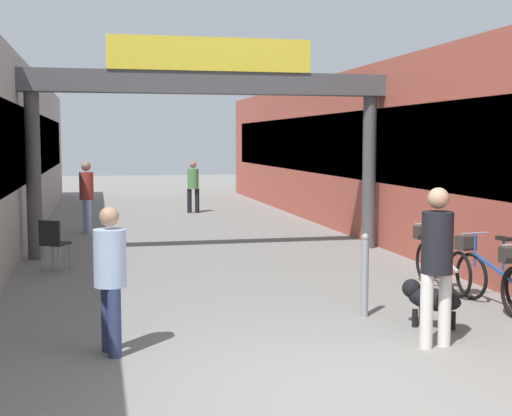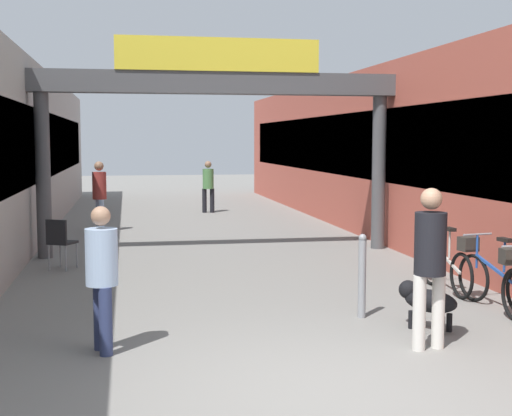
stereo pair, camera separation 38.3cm
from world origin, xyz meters
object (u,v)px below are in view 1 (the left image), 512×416
at_px(dog_on_leash, 429,299).
at_px(pedestrian_companion, 110,271).
at_px(bicycle_blue_second, 491,274).
at_px(cafe_chair_black_nearer, 53,240).
at_px(pedestrian_carrying_crate, 87,192).
at_px(pedestrian_elderly_walking, 193,184).
at_px(pedestrian_with_dog, 437,256).
at_px(bollard_post_metal, 365,274).
at_px(bicycle_silver_third, 439,260).

bearing_deg(dog_on_leash, pedestrian_companion, -175.91).
relative_size(bicycle_blue_second, cafe_chair_black_nearer, 1.88).
distance_m(pedestrian_carrying_crate, cafe_chair_black_nearer, 5.20).
bearing_deg(pedestrian_elderly_walking, pedestrian_with_dog, -87.34).
xyz_separation_m(pedestrian_carrying_crate, dog_on_leash, (4.15, -9.96, -0.64)).
height_order(pedestrian_with_dog, bollard_post_metal, pedestrian_with_dog).
xyz_separation_m(pedestrian_companion, bollard_post_metal, (3.19, 0.94, -0.34)).
xyz_separation_m(pedestrian_carrying_crate, bicycle_silver_third, (5.30, -7.91, -0.56)).
distance_m(pedestrian_with_dog, cafe_chair_black_nearer, 7.08).
bearing_deg(bicycle_silver_third, dog_on_leash, -119.39).
bearing_deg(bicycle_blue_second, cafe_chair_black_nearer, 146.64).
bearing_deg(pedestrian_carrying_crate, bicycle_silver_third, -56.17).
height_order(pedestrian_with_dog, bicycle_silver_third, pedestrian_with_dog).
distance_m(pedestrian_with_dog, pedestrian_carrying_crate, 11.39).
height_order(pedestrian_companion, pedestrian_carrying_crate, pedestrian_carrying_crate).
bearing_deg(bollard_post_metal, cafe_chair_black_nearer, 134.64).
height_order(bicycle_blue_second, bollard_post_metal, bollard_post_metal).
xyz_separation_m(pedestrian_with_dog, pedestrian_companion, (-3.46, 0.50, -0.12)).
bearing_deg(dog_on_leash, bicycle_blue_second, 33.21).
bearing_deg(bollard_post_metal, bicycle_blue_second, 5.85).
height_order(bicycle_blue_second, cafe_chair_black_nearer, bicycle_blue_second).
distance_m(dog_on_leash, bollard_post_metal, 0.90).
bearing_deg(pedestrian_companion, dog_on_leash, 4.09).
bearing_deg(pedestrian_companion, pedestrian_elderly_walking, 79.12).
xyz_separation_m(dog_on_leash, bicycle_blue_second, (1.33, 0.87, 0.08)).
distance_m(bicycle_silver_third, bollard_post_metal, 2.20).
height_order(dog_on_leash, cafe_chair_black_nearer, cafe_chair_black_nearer).
bearing_deg(pedestrian_elderly_walking, bicycle_silver_third, -79.90).
bearing_deg(pedestrian_carrying_crate, cafe_chair_black_nearer, -95.52).
height_order(pedestrian_companion, bollard_post_metal, pedestrian_companion).
height_order(pedestrian_companion, dog_on_leash, pedestrian_companion).
relative_size(pedestrian_companion, pedestrian_carrying_crate, 0.90).
height_order(bollard_post_metal, cafe_chair_black_nearer, bollard_post_metal).
bearing_deg(pedestrian_carrying_crate, pedestrian_companion, -87.84).
relative_size(pedestrian_companion, pedestrian_elderly_walking, 0.98).
relative_size(pedestrian_carrying_crate, pedestrian_elderly_walking, 1.08).
bearing_deg(dog_on_leash, pedestrian_with_dog, -111.74).
relative_size(pedestrian_with_dog, bollard_post_metal, 1.63).
bearing_deg(bicycle_blue_second, bicycle_silver_third, 98.51).
xyz_separation_m(pedestrian_carrying_crate, bicycle_blue_second, (5.48, -9.09, -0.56)).
relative_size(pedestrian_elderly_walking, bollard_post_metal, 1.49).
height_order(pedestrian_carrying_crate, bicycle_silver_third, pedestrian_carrying_crate).
xyz_separation_m(pedestrian_with_dog, bicycle_silver_third, (1.46, 2.82, -0.57)).
height_order(dog_on_leash, bicycle_blue_second, bicycle_blue_second).
bearing_deg(pedestrian_companion, cafe_chair_black_nearer, 99.88).
distance_m(pedestrian_with_dog, bicycle_blue_second, 2.38).
relative_size(pedestrian_with_dog, bicycle_blue_second, 1.04).
bearing_deg(dog_on_leash, cafe_chair_black_nearer, 134.04).
bearing_deg(bicycle_silver_third, bicycle_blue_second, -81.49).
height_order(pedestrian_carrying_crate, bicycle_blue_second, pedestrian_carrying_crate).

